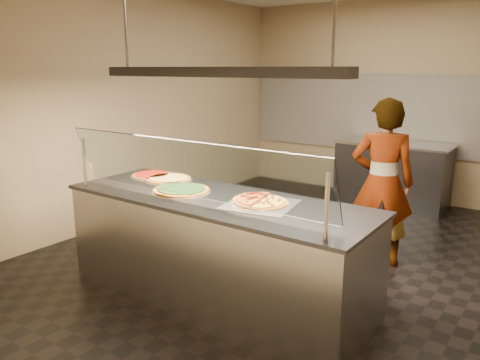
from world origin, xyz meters
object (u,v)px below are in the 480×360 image
Objects in this scene: perforated_tray at (260,204)px; prep_table at (392,174)px; serving_counter at (216,249)px; sneeze_guard at (187,170)px; half_pizza_pepperoni at (250,198)px; heat_lamp_housing at (214,72)px; pizza_spatula at (170,179)px; worker at (382,183)px; pizza_tomato at (152,175)px; pizza_cheese at (169,179)px; half_pizza_sausage at (272,203)px; pizza_spinach at (182,190)px.

perforated_tray is 3.80m from prep_table.
serving_counter is 3.82m from prep_table.
sneeze_guard is 0.56m from half_pizza_pepperoni.
heat_lamp_housing reaches higher than sneeze_guard.
pizza_spatula is 2.12m from worker.
sneeze_guard is 0.64m from perforated_tray.
pizza_tomato is at bearing -109.57° from prep_table.
heat_lamp_housing is at bearing 0.00° from serving_counter.
sneeze_guard is 5.49× the size of pizza_cheese.
half_pizza_pepperoni is 1.67m from worker.
half_pizza_pepperoni is 1.01m from pizza_spatula.
pizza_spatula is (0.31, -0.07, 0.01)m from pizza_tomato.
pizza_spatula is at bearing -104.71° from prep_table.
worker is at bearing 74.54° from perforated_tray.
half_pizza_pepperoni is 0.20× the size of heat_lamp_housing.
prep_table is (-0.25, 3.77, -0.49)m from half_pizza_sausage.
perforated_tray reaches higher than serving_counter.
pizza_spinach reaches higher than perforated_tray.
half_pizza_sausage reaches higher than pizza_spinach.
pizza_cheese is at bearing 147.43° from pizza_spinach.
worker is (0.86, 1.61, 0.39)m from serving_counter.
serving_counter is 5.82× the size of half_pizza_pepperoni.
perforated_tray is at bearing -178.72° from half_pizza_sausage.
pizza_spinach is (-0.67, -0.08, -0.02)m from half_pizza_pepperoni.
serving_counter is 5.29× the size of pizza_spinach.
half_pizza_pepperoni is at bearing -179.71° from half_pizza_sausage.
pizza_tomato is 0.18× the size of heat_lamp_housing.
pizza_tomato is at bearing 16.74° from worker.
prep_table is 2.30m from worker.
serving_counter is at bearing -16.29° from pizza_cheese.
half_pizza_sausage is at bearing -7.34° from pizza_tomato.
heat_lamp_housing is at bearing 5.63° from pizza_spinach.
pizza_spinach is 0.30× the size of worker.
pizza_tomato is 0.32m from pizza_spatula.
prep_table is (-0.15, 3.77, -0.47)m from perforated_tray.
heat_lamp_housing is at bearing -16.29° from pizza_cheese.
pizza_tomato is (-1.42, 0.20, 0.01)m from perforated_tray.
sneeze_guard reaches higher than pizza_spatula.
pizza_spinach reaches higher than pizza_tomato.
pizza_spatula is at bearing 166.26° from heat_lamp_housing.
half_pizza_pepperoni is at bearing 6.47° from pizza_spinach.
heat_lamp_housing is at bearing -174.62° from perforated_tray.
sneeze_guard is at bearing -137.68° from perforated_tray.
pizza_spatula is (-1.21, 0.13, 0.00)m from half_pizza_sausage.
perforated_tray is at bearing -6.60° from pizza_spatula.
perforated_tray is at bearing -0.70° from half_pizza_pepperoni.
half_pizza_pepperoni is 0.67m from pizza_spinach.
worker reaches higher than perforated_tray.
perforated_tray reaches higher than prep_table.
worker is at bearing 40.99° from pizza_cheese.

